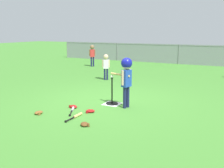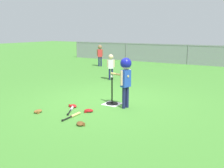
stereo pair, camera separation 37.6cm
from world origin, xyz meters
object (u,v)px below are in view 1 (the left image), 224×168
(batting_tee, at_px, (112,100))
(baseball_on_tee, at_px, (112,76))
(fielder_near_left, at_px, (92,53))
(spare_bat_silver, at_px, (73,109))
(batter_child, at_px, (126,72))
(spare_bat_wood, at_px, (76,116))
(fielder_near_right, at_px, (106,63))
(glove_outfield_drop, at_px, (39,113))
(glove_tossed_aside, at_px, (90,111))
(glove_near_bats, at_px, (85,124))
(glove_by_plate, at_px, (73,107))

(batting_tee, height_order, baseball_on_tee, baseball_on_tee)
(batting_tee, xyz_separation_m, fielder_near_left, (-4.21, 6.00, 0.64))
(batting_tee, xyz_separation_m, spare_bat_silver, (-0.62, -0.95, -0.09))
(batter_child, height_order, spare_bat_wood, batter_child)
(fielder_near_right, bearing_deg, glove_outfield_drop, -82.87)
(baseball_on_tee, bearing_deg, spare_bat_silver, -123.19)
(baseball_on_tee, relative_size, spare_bat_silver, 0.11)
(batting_tee, height_order, fielder_near_left, fielder_near_left)
(fielder_near_left, xyz_separation_m, spare_bat_wood, (3.96, -7.32, -0.73))
(fielder_near_right, relative_size, glove_tossed_aside, 3.85)
(batting_tee, relative_size, spare_bat_wood, 1.17)
(baseball_on_tee, xyz_separation_m, fielder_near_left, (-4.21, 6.00, 0.00))
(fielder_near_right, height_order, fielder_near_left, fielder_near_left)
(glove_near_bats, bearing_deg, spare_bat_silver, 138.31)
(spare_bat_silver, distance_m, glove_by_plate, 0.21)
(spare_bat_silver, distance_m, spare_bat_wood, 0.53)
(glove_outfield_drop, bearing_deg, spare_bat_wood, 12.35)
(fielder_near_right, bearing_deg, glove_tossed_aside, -67.38)
(glove_near_bats, bearing_deg, batter_child, 80.55)
(glove_outfield_drop, bearing_deg, spare_bat_silver, 46.22)
(spare_bat_wood, distance_m, glove_outfield_drop, 0.95)
(baseball_on_tee, relative_size, fielder_near_left, 0.06)
(glove_by_plate, bearing_deg, glove_tossed_aside, -11.81)
(batter_child, relative_size, fielder_near_right, 1.26)
(spare_bat_wood, height_order, glove_by_plate, glove_by_plate)
(fielder_near_left, relative_size, spare_bat_wood, 1.92)
(batter_child, bearing_deg, baseball_on_tee, 164.42)
(glove_by_plate, height_order, glove_near_bats, same)
(glove_tossed_aside, height_order, glove_outfield_drop, same)
(baseball_on_tee, xyz_separation_m, fielder_near_right, (-1.74, 2.92, -0.09))
(batting_tee, xyz_separation_m, batter_child, (0.47, -0.13, 0.80))
(glove_near_bats, xyz_separation_m, glove_tossed_aside, (-0.36, 0.80, 0.00))
(batter_child, xyz_separation_m, fielder_near_right, (-2.20, 3.05, -0.26))
(glove_by_plate, distance_m, glove_tossed_aside, 0.58)
(batting_tee, distance_m, glove_by_plate, 1.05)
(baseball_on_tee, distance_m, glove_outfield_drop, 2.06)
(fielder_near_left, distance_m, spare_bat_wood, 8.36)
(spare_bat_wood, distance_m, glove_by_plate, 0.74)
(batting_tee, xyz_separation_m, glove_near_bats, (0.21, -1.68, -0.08))
(spare_bat_silver, height_order, glove_near_bats, glove_near_bats)
(fielder_near_left, bearing_deg, baseball_on_tee, -54.90)
(spare_bat_wood, relative_size, glove_tossed_aside, 2.30)
(glove_tossed_aside, bearing_deg, fielder_near_left, 120.57)
(spare_bat_wood, height_order, glove_tossed_aside, glove_tossed_aside)
(batting_tee, bearing_deg, glove_outfield_drop, -127.61)
(spare_bat_silver, bearing_deg, batting_tee, 56.81)
(baseball_on_tee, height_order, fielder_near_right, fielder_near_right)
(fielder_near_right, xyz_separation_m, spare_bat_wood, (1.49, -4.25, -0.63))
(baseball_on_tee, xyz_separation_m, spare_bat_wood, (-0.25, -1.33, -0.72))
(spare_bat_wood, bearing_deg, glove_by_plate, 129.72)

